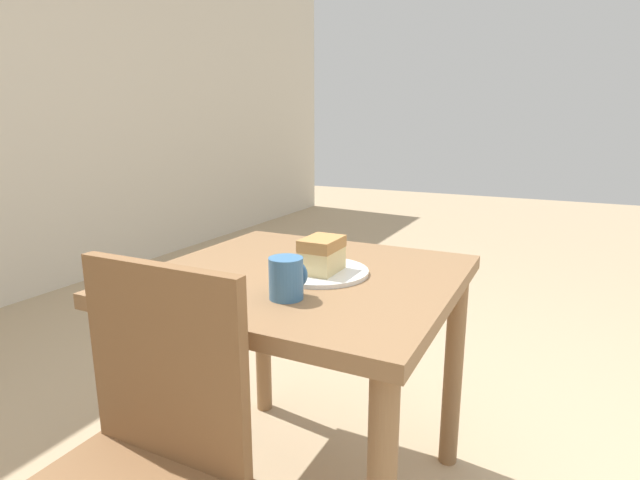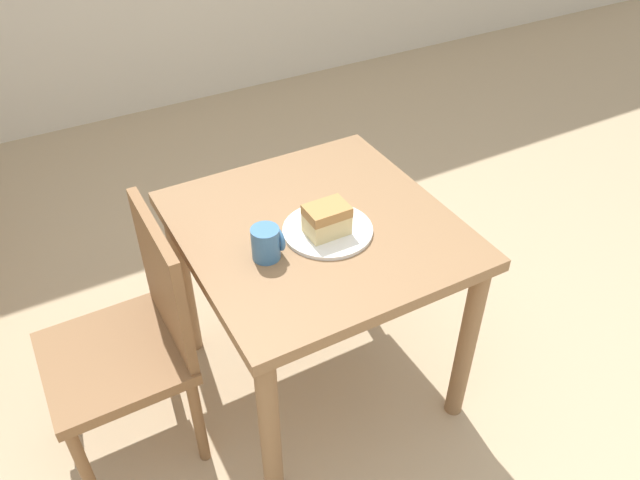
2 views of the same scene
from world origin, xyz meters
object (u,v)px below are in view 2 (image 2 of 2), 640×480
Objects in this scene: dining_table_near at (317,253)px; plate at (328,230)px; cake_slice at (327,219)px; coffee_mug at (267,243)px; chair_near_window at (133,338)px.

dining_table_near is 3.06× the size of plate.
cake_slice is 1.26× the size of coffee_mug.
dining_table_near is 0.97× the size of chair_near_window.
cake_slice is at bearing -128.67° from plate.
coffee_mug is at bearing -178.87° from cake_slice.
cake_slice reaches higher than plate.
chair_near_window is 6.82× the size of cake_slice.
cake_slice is (-0.00, -0.06, 0.17)m from dining_table_near.
chair_near_window is 3.15× the size of plate.
plate is at bearing 80.07° from chair_near_window.
plate is 2.73× the size of coffee_mug.
chair_near_window is 0.67m from plate.
plate reaches higher than dining_table_near.
coffee_mug reaches higher than dining_table_near.
dining_table_near is 0.19m from cake_slice.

